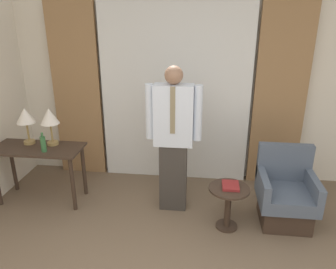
% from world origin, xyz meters
% --- Properties ---
extents(wall_back, '(10.00, 0.06, 2.70)m').
position_xyz_m(wall_back, '(0.00, 3.02, 1.35)').
color(wall_back, silver).
rests_on(wall_back, ground_plane).
extents(curtain_sheer_center, '(2.08, 0.06, 2.58)m').
position_xyz_m(curtain_sheer_center, '(0.00, 2.89, 1.29)').
color(curtain_sheer_center, white).
rests_on(curtain_sheer_center, ground_plane).
extents(curtain_drape_left, '(0.69, 0.06, 2.58)m').
position_xyz_m(curtain_drape_left, '(-1.42, 2.89, 1.29)').
color(curtain_drape_left, '#997047').
rests_on(curtain_drape_left, ground_plane).
extents(curtain_drape_right, '(0.69, 0.06, 2.58)m').
position_xyz_m(curtain_drape_right, '(1.42, 2.89, 1.29)').
color(curtain_drape_right, '#997047').
rests_on(curtain_drape_right, ground_plane).
extents(desk, '(1.13, 0.50, 0.75)m').
position_xyz_m(desk, '(-1.66, 2.03, 0.62)').
color(desk, '#38281E').
rests_on(desk, ground_plane).
extents(table_lamp_left, '(0.23, 0.23, 0.48)m').
position_xyz_m(table_lamp_left, '(-1.82, 2.14, 1.11)').
color(table_lamp_left, '#9E7F47').
rests_on(table_lamp_left, desk).
extents(table_lamp_right, '(0.23, 0.23, 0.48)m').
position_xyz_m(table_lamp_right, '(-1.50, 2.14, 1.11)').
color(table_lamp_right, '#9E7F47').
rests_on(table_lamp_right, desk).
extents(bottle_near_edge, '(0.06, 0.06, 0.25)m').
position_xyz_m(bottle_near_edge, '(-1.51, 1.92, 0.85)').
color(bottle_near_edge, '#336638').
rests_on(bottle_near_edge, desk).
extents(person, '(0.66, 0.22, 1.81)m').
position_xyz_m(person, '(0.07, 2.04, 0.98)').
color(person, '#38332D').
rests_on(person, ground_plane).
extents(armchair, '(0.64, 0.64, 0.89)m').
position_xyz_m(armchair, '(1.40, 1.92, 0.33)').
color(armchair, '#38281E').
rests_on(armchair, ground_plane).
extents(side_table, '(0.46, 0.46, 0.52)m').
position_xyz_m(side_table, '(0.73, 1.70, 0.35)').
color(side_table, '#38281E').
rests_on(side_table, ground_plane).
extents(book, '(0.19, 0.22, 0.03)m').
position_xyz_m(book, '(0.75, 1.72, 0.53)').
color(book, maroon).
rests_on(book, side_table).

